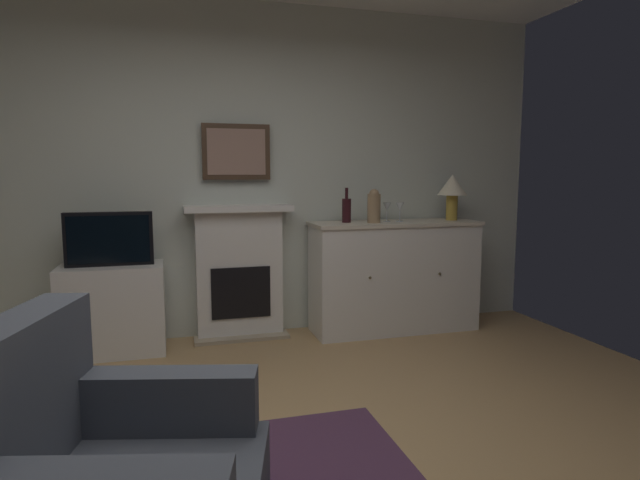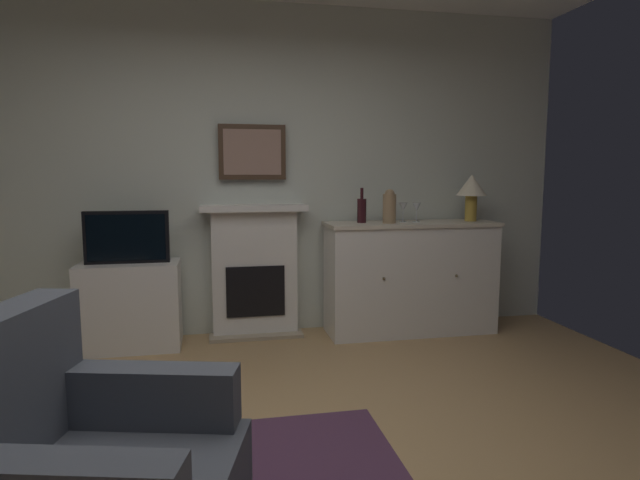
{
  "view_description": "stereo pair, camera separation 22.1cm",
  "coord_description": "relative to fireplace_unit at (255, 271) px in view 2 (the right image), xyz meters",
  "views": [
    {
      "loc": [
        -0.48,
        -2.11,
        1.35
      ],
      "look_at": [
        0.29,
        0.6,
        1.0
      ],
      "focal_mm": 29.78,
      "sensor_mm": 36.0,
      "label": 1
    },
    {
      "loc": [
        -0.26,
        -2.16,
        1.35
      ],
      "look_at": [
        0.29,
        0.6,
        1.0
      ],
      "focal_mm": 29.78,
      "sensor_mm": 36.0,
      "label": 2
    }
  ],
  "objects": [
    {
      "name": "framed_picture",
      "position": [
        0.0,
        0.05,
        0.98
      ],
      "size": [
        0.55,
        0.04,
        0.45
      ],
      "color": "#473323"
    },
    {
      "name": "wine_glass_left",
      "position": [
        1.24,
        -0.17,
        0.52
      ],
      "size": [
        0.07,
        0.07,
        0.16
      ],
      "color": "silver",
      "rests_on": "sideboard_cabinet"
    },
    {
      "name": "vase_decorative",
      "position": [
        1.1,
        -0.23,
        0.54
      ],
      "size": [
        0.11,
        0.11,
        0.28
      ],
      "color": "#9E7F5B",
      "rests_on": "sideboard_cabinet"
    },
    {
      "name": "wall_rear",
      "position": [
        -0.07,
        0.13,
        0.82
      ],
      "size": [
        5.58,
        0.06,
        2.74
      ],
      "primitive_type": "cube",
      "color": "silver",
      "rests_on": "ground_plane"
    },
    {
      "name": "table_lamp",
      "position": [
        1.85,
        -0.18,
        0.68
      ],
      "size": [
        0.26,
        0.26,
        0.4
      ],
      "color": "#B79338",
      "rests_on": "sideboard_cabinet"
    },
    {
      "name": "wine_glass_center",
      "position": [
        1.35,
        -0.19,
        0.52
      ],
      "size": [
        0.07,
        0.07,
        0.16
      ],
      "color": "silver",
      "rests_on": "sideboard_cabinet"
    },
    {
      "name": "tv_set",
      "position": [
        -0.97,
        -0.19,
        0.33
      ],
      "size": [
        0.62,
        0.07,
        0.4
      ],
      "color": "black",
      "rests_on": "tv_cabinet"
    },
    {
      "name": "fireplace_unit",
      "position": [
        0.0,
        0.0,
        0.0
      ],
      "size": [
        0.87,
        0.3,
        1.1
      ],
      "color": "white",
      "rests_on": "ground_plane"
    },
    {
      "name": "sideboard_cabinet",
      "position": [
        1.31,
        -0.18,
        -0.07
      ],
      "size": [
        1.45,
        0.49,
        0.95
      ],
      "color": "white",
      "rests_on": "ground_plane"
    },
    {
      "name": "tv_cabinet",
      "position": [
        -0.97,
        -0.16,
        -0.21
      ],
      "size": [
        0.75,
        0.42,
        0.68
      ],
      "color": "white",
      "rests_on": "ground_plane"
    },
    {
      "name": "wine_bottle",
      "position": [
        0.88,
        -0.15,
        0.51
      ],
      "size": [
        0.08,
        0.08,
        0.29
      ],
      "color": "#331419",
      "rests_on": "sideboard_cabinet"
    }
  ]
}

